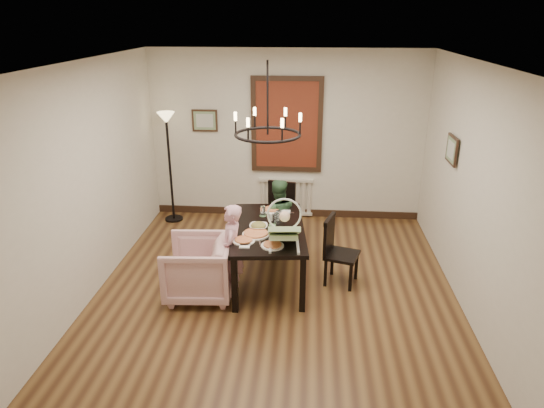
# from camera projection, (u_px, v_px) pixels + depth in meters

# --- Properties ---
(room_shell) EXTENTS (4.51, 5.00, 2.81)m
(room_shell) POSITION_uv_depth(u_px,v_px,m) (278.00, 177.00, 5.99)
(room_shell) COLOR brown
(room_shell) RESTS_ON ground
(dining_table) EXTENTS (1.06, 1.69, 0.76)m
(dining_table) POSITION_uv_depth(u_px,v_px,m) (268.00, 233.00, 6.19)
(dining_table) COLOR black
(dining_table) RESTS_ON room_shell
(chair_far) EXTENTS (0.51, 0.51, 0.96)m
(chair_far) POSITION_uv_depth(u_px,v_px,m) (278.00, 215.00, 7.21)
(chair_far) COLOR black
(chair_far) RESTS_ON room_shell
(chair_right) EXTENTS (0.50, 0.50, 0.91)m
(chair_right) POSITION_uv_depth(u_px,v_px,m) (342.00, 251.00, 6.18)
(chair_right) COLOR black
(chair_right) RESTS_ON room_shell
(armchair) EXTENTS (0.87, 0.85, 0.74)m
(armchair) POSITION_uv_depth(u_px,v_px,m) (198.00, 268.00, 5.94)
(armchair) COLOR beige
(armchair) RESTS_ON room_shell
(elderly_woman) EXTENTS (0.25, 0.37, 0.98)m
(elderly_woman) POSITION_uv_depth(u_px,v_px,m) (232.00, 258.00, 5.94)
(elderly_woman) COLOR #D395A4
(elderly_woman) RESTS_ON room_shell
(seated_man) EXTENTS (0.52, 0.44, 0.96)m
(seated_man) POSITION_uv_depth(u_px,v_px,m) (277.00, 225.00, 6.91)
(seated_man) COLOR #365A38
(seated_man) RESTS_ON room_shell
(baby_bouncer) EXTENTS (0.47, 0.62, 0.38)m
(baby_bouncer) POSITION_uv_depth(u_px,v_px,m) (284.00, 229.00, 5.62)
(baby_bouncer) COLOR #B8E29C
(baby_bouncer) RESTS_ON dining_table
(salad_bowl) EXTENTS (0.28, 0.28, 0.07)m
(salad_bowl) POSITION_uv_depth(u_px,v_px,m) (259.00, 226.00, 6.08)
(salad_bowl) COLOR white
(salad_bowl) RESTS_ON dining_table
(pizza_platter) EXTENTS (0.34, 0.34, 0.04)m
(pizza_platter) POSITION_uv_depth(u_px,v_px,m) (256.00, 234.00, 5.91)
(pizza_platter) COLOR tan
(pizza_platter) RESTS_ON dining_table
(drinking_glass) EXTENTS (0.07, 0.07, 0.15)m
(drinking_glass) POSITION_uv_depth(u_px,v_px,m) (277.00, 218.00, 6.22)
(drinking_glass) COLOR silver
(drinking_glass) RESTS_ON dining_table
(window_blinds) EXTENTS (1.00, 0.03, 1.40)m
(window_blinds) POSITION_uv_depth(u_px,v_px,m) (287.00, 125.00, 7.86)
(window_blinds) COLOR maroon
(window_blinds) RESTS_ON room_shell
(radiator) EXTENTS (0.92, 0.12, 0.62)m
(radiator) POSITION_uv_depth(u_px,v_px,m) (286.00, 197.00, 8.33)
(radiator) COLOR silver
(radiator) RESTS_ON room_shell
(picture_back) EXTENTS (0.42, 0.03, 0.36)m
(picture_back) POSITION_uv_depth(u_px,v_px,m) (205.00, 121.00, 7.95)
(picture_back) COLOR black
(picture_back) RESTS_ON room_shell
(picture_right) EXTENTS (0.03, 0.42, 0.36)m
(picture_right) POSITION_uv_depth(u_px,v_px,m) (452.00, 150.00, 6.23)
(picture_right) COLOR black
(picture_right) RESTS_ON room_shell
(floor_lamp) EXTENTS (0.30, 0.30, 1.80)m
(floor_lamp) POSITION_uv_depth(u_px,v_px,m) (170.00, 169.00, 7.97)
(floor_lamp) COLOR black
(floor_lamp) RESTS_ON room_shell
(chandelier) EXTENTS (0.80, 0.80, 0.04)m
(chandelier) POSITION_uv_depth(u_px,v_px,m) (268.00, 135.00, 5.72)
(chandelier) COLOR black
(chandelier) RESTS_ON room_shell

